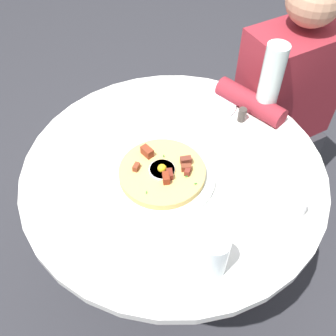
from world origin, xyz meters
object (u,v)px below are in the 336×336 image
Objects in this scene: person_seated at (279,120)px; pepper_shaker at (242,115)px; bread_plate at (214,105)px; knife at (134,117)px; salt_shaker at (301,208)px; pizza_plate at (162,176)px; water_bottle at (271,81)px; dining_table at (173,201)px; breakfast_pizza at (162,172)px; water_glass at (214,256)px; fork at (128,112)px.

pepper_shaker is (0.32, 0.12, 0.26)m from person_seated.
person_seated is at bearing -178.21° from bread_plate.
knife is 3.09× the size of salt_shaker.
pizza_plate is 0.47m from water_bottle.
salt_shaker is at bearing 125.11° from dining_table.
dining_table is at bearing -160.05° from pizza_plate.
water_glass reaches higher than breakfast_pizza.
knife is at bearing -67.74° from salt_shaker.
bread_plate is 0.87× the size of knife.
dining_table is 7.28× the size of water_glass.
salt_shaker is at bearing -175.84° from water_glass.
bread_plate reaches higher than fork.
dining_table is at bearing 34.71° from bread_plate.
breakfast_pizza is (0.05, 0.02, 0.20)m from dining_table.
pizza_plate is 0.28m from knife.
breakfast_pizza is at bearing -171.32° from pizza_plate.
water_glass is (0.71, 0.53, 0.30)m from person_seated.
bread_plate is 2.69× the size of salt_shaker.
person_seated is 0.70m from fork.
fork is (0.65, -0.10, 0.24)m from person_seated.
pizza_plate is 1.25× the size of breakfast_pizza.
person_seated is 23.28× the size of pepper_shaker.
dining_table is 2.91× the size of pizza_plate.
bread_plate is at bearing 147.04° from fork.
breakfast_pizza is 0.37m from bread_plate.
salt_shaker reaches higher than pepper_shaker.
salt_shaker reaches higher than bread_plate.
dining_table is 0.82× the size of person_seated.
water_glass is at bearing 56.78° from bread_plate.
bread_plate is at bearing 153.12° from knife.
breakfast_pizza is at bearing 20.13° from dining_table.
breakfast_pizza is 0.28m from knife.
pizza_plate is at bearing 17.30° from person_seated.
water_bottle is at bearing 144.28° from knife.
breakfast_pizza is 5.27× the size of pepper_shaker.
water_glass is at bearing 4.16° from salt_shaker.
pepper_shaker reaches higher than knife.
pizza_plate is at bearing 70.54° from knife.
water_glass reaches higher than pizza_plate.
knife is (-0.01, 0.04, 0.00)m from fork.
breakfast_pizza is at bearing 17.31° from person_seated.
fork is (0.02, -0.29, 0.18)m from dining_table.
pepper_shaker is at bearing -165.12° from pizza_plate.
dining_table is 0.19m from pizza_plate.
water_bottle is (-0.40, -0.07, 0.31)m from dining_table.
dining_table is 0.66m from person_seated.
pizza_plate is 5.49× the size of salt_shaker.
dining_table is 5.94× the size of bread_plate.
person_seated is at bearing -152.67° from water_bottle.
fork is at bearing -95.39° from breakfast_pizza.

